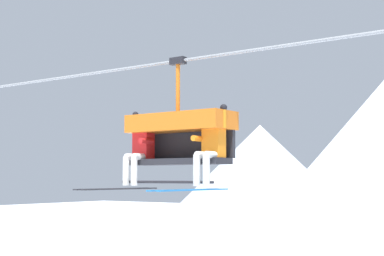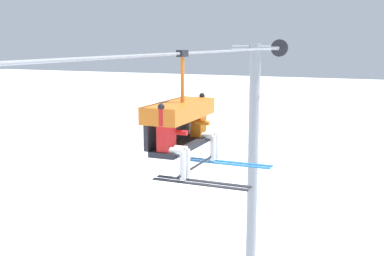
# 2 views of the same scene
# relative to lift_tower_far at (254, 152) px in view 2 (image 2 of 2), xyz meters

# --- Properties ---
(lift_tower_far) EXTENTS (0.36, 1.88, 8.00)m
(lift_tower_far) POSITION_rel_lift_tower_far_xyz_m (0.00, 0.00, 0.00)
(lift_tower_far) COLOR gray
(lift_tower_far) RESTS_ON ground_plane
(lift_cable) EXTENTS (17.11, 0.05, 0.05)m
(lift_cable) POSITION_rel_lift_tower_far_xyz_m (-7.56, -0.78, 3.56)
(lift_cable) COLOR gray
(chairlift_chair) EXTENTS (1.86, 0.74, 2.09)m
(chairlift_chair) POSITION_rel_lift_tower_far_xyz_m (-7.79, -0.71, 2.38)
(chairlift_chair) COLOR #232328
(skier_red) EXTENTS (0.48, 1.70, 1.34)m
(skier_red) POSITION_rel_lift_tower_far_xyz_m (-8.52, -0.92, 2.11)
(skier_red) COLOR red
(skier_orange) EXTENTS (0.48, 1.70, 1.34)m
(skier_orange) POSITION_rel_lift_tower_far_xyz_m (-7.07, -0.92, 2.11)
(skier_orange) COLOR orange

